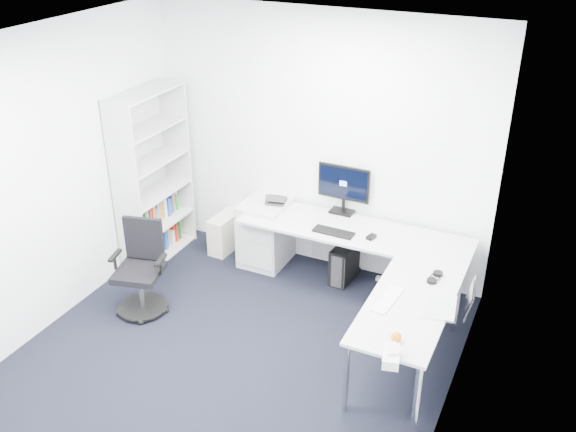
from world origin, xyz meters
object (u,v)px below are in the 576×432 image
at_px(bookshelf, 152,177).
at_px(laptop, 441,294).
at_px(l_desk, 341,275).
at_px(task_chair, 138,270).
at_px(monitor, 343,189).

distance_m(bookshelf, laptop, 3.32).
bearing_deg(l_desk, bookshelf, 178.68).
xyz_separation_m(task_chair, monitor, (1.45, 1.55, 0.48)).
bearing_deg(laptop, task_chair, 178.19).
bearing_deg(monitor, laptop, -42.71).
xyz_separation_m(l_desk, task_chair, (-1.69, -0.92, 0.12)).
height_order(monitor, laptop, monitor).
bearing_deg(laptop, bookshelf, 160.44).
bearing_deg(bookshelf, laptop, -11.74).
bearing_deg(task_chair, monitor, 32.60).
relative_size(task_chair, monitor, 1.65).
bearing_deg(bookshelf, task_chair, -63.52).
height_order(task_chair, monitor, monitor).
relative_size(bookshelf, monitor, 3.42).
relative_size(l_desk, monitor, 4.19).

